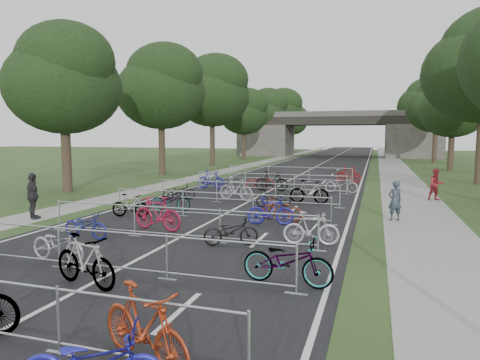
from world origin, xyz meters
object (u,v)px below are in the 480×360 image
Objects in this scene: pedestrian_a at (395,201)px; pedestrian_b at (436,185)px; pedestrian_c at (33,196)px; overpass_bridge at (336,134)px.

pedestrian_b is at bearing -138.07° from pedestrian_a.
pedestrian_b is 19.31m from pedestrian_c.
overpass_bridge is 56.91m from pedestrian_c.
overpass_bridge is 16.50× the size of pedestrian_c.
pedestrian_c is (-13.97, -4.13, 0.14)m from pedestrian_a.
overpass_bridge reaches higher than pedestrian_a.
overpass_bridge is at bearing 81.35° from pedestrian_b.
pedestrian_b is at bearing -78.69° from overpass_bridge.
pedestrian_c is (-7.05, -56.41, -2.59)m from overpass_bridge.
overpass_bridge is 18.67× the size of pedestrian_b.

